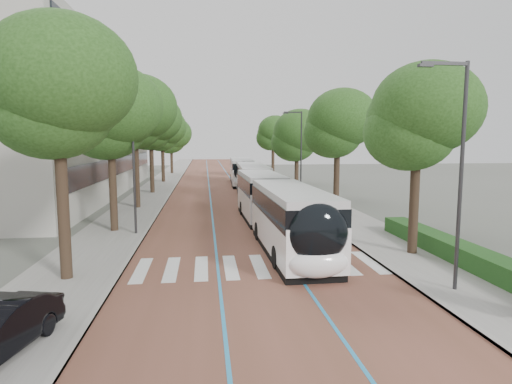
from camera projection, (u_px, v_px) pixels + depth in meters
The scene contains 19 objects.
ground at pixel (258, 274), 17.57m from camera, with size 160.00×160.00×0.00m, color #51544C.
road at pixel (221, 182), 57.00m from camera, with size 11.00×140.00×0.02m, color brown.
sidewalk_left at pixel (163, 182), 56.11m from camera, with size 4.00×140.00×0.12m, color gray.
sidewalk_right at pixel (276, 181), 57.89m from camera, with size 4.00×140.00×0.12m, color gray.
kerb_left at pixel (178, 182), 56.33m from camera, with size 0.20×140.00×0.14m, color gray.
kerb_right at pixel (262, 181), 57.66m from camera, with size 0.20×140.00×0.14m, color gray.
zebra_crossing at pixel (259, 266), 18.58m from camera, with size 10.55×3.60×0.01m.
lane_line_left at pixel (209, 182), 56.81m from camera, with size 0.12×126.00×0.01m, color #2686BE.
lane_line_right at pixel (233, 181), 57.19m from camera, with size 0.12×126.00×0.01m, color #2686BE.
office_building at pixel (26, 125), 42.03m from camera, with size 18.11×40.00×14.00m.
hedge at pixel (465, 254), 18.59m from camera, with size 1.20×14.00×0.80m, color #1C4919.
streetlight_near at pixel (457, 159), 14.83m from camera, with size 1.82×0.20×8.00m.
streetlight_far at pixel (299, 147), 39.47m from camera, with size 1.82×0.20×8.00m.
lamp_post_left at pixel (134, 164), 24.24m from camera, with size 0.14×0.14×8.00m, color #302F32.
trees_left at pixel (149, 127), 42.42m from camera, with size 6.20×60.80×10.02m.
trees_right at pixel (310, 133), 39.89m from camera, with size 5.70×46.97×8.67m.
lead_bus at pixel (276, 208), 24.22m from camera, with size 2.93×18.45×3.20m.
bus_queued_0 at pixel (253, 182), 39.71m from camera, with size 2.95×12.48×3.20m.
bus_queued_1 at pixel (241, 171), 53.24m from camera, with size 2.99×12.48×3.20m.
Camera 1 is at (-2.10, -16.92, 5.43)m, focal length 30.00 mm.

